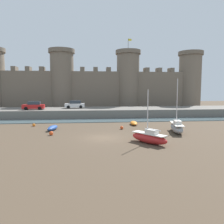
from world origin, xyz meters
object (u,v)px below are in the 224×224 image
object	(u,v)px
car_quay_east	(75,104)
car_quay_centre_east	(34,106)
rowboat_midflat_right	(53,128)
sailboat_midflat_left	(149,137)
sailboat_midflat_centre	(177,127)
rowboat_foreground_right	(134,123)
mooring_buoy_off_centre	(34,125)
mooring_buoy_near_shore	(122,128)
mooring_buoy_mid_mud	(51,133)

from	to	relation	value
car_quay_east	car_quay_centre_east	size ratio (longest dim) A/B	1.00
rowboat_midflat_right	sailboat_midflat_left	size ratio (longest dim) A/B	0.56
sailboat_midflat_centre	rowboat_midflat_right	bearing A→B (deg)	168.73
rowboat_foreground_right	car_quay_centre_east	distance (m)	20.67
rowboat_foreground_right	car_quay_centre_east	world-z (taller)	car_quay_centre_east
sailboat_midflat_centre	mooring_buoy_off_centre	bearing A→B (deg)	161.03
sailboat_midflat_centre	car_quay_east	world-z (taller)	sailboat_midflat_centre
sailboat_midflat_left	rowboat_foreground_right	size ratio (longest dim) A/B	1.85
rowboat_midflat_right	car_quay_centre_east	world-z (taller)	car_quay_centre_east
car_quay_east	car_quay_centre_east	world-z (taller)	same
rowboat_foreground_right	mooring_buoy_near_shore	bearing A→B (deg)	-123.63
mooring_buoy_near_shore	sailboat_midflat_left	bearing A→B (deg)	-78.91
sailboat_midflat_centre	car_quay_centre_east	world-z (taller)	sailboat_midflat_centre
mooring_buoy_mid_mud	car_quay_east	size ratio (longest dim) A/B	0.12
rowboat_foreground_right	mooring_buoy_off_centre	world-z (taller)	rowboat_foreground_right
mooring_buoy_near_shore	car_quay_east	world-z (taller)	car_quay_east
sailboat_midflat_centre	mooring_buoy_mid_mud	distance (m)	15.87
rowboat_midflat_right	mooring_buoy_off_centre	distance (m)	4.85
mooring_buoy_off_centre	mooring_buoy_mid_mud	bearing A→B (deg)	-61.59
rowboat_midflat_right	car_quay_centre_east	xyz separation A→B (m)	(-5.81, 13.72, 2.11)
sailboat_midflat_centre	car_quay_east	xyz separation A→B (m)	(-14.32, 19.65, 1.76)
mooring_buoy_near_shore	car_quay_centre_east	world-z (taller)	car_quay_centre_east
car_quay_centre_east	rowboat_midflat_right	bearing A→B (deg)	-67.04
sailboat_midflat_left	mooring_buoy_near_shore	size ratio (longest dim) A/B	11.82
mooring_buoy_mid_mud	mooring_buoy_near_shore	size ratio (longest dim) A/B	1.06
sailboat_midflat_centre	mooring_buoy_mid_mud	xyz separation A→B (m)	(-15.86, -0.19, -0.44)
sailboat_midflat_left	rowboat_foreground_right	bearing A→B (deg)	86.09
sailboat_midflat_centre	car_quay_centre_east	bearing A→B (deg)	142.46
rowboat_midflat_right	car_quay_east	world-z (taller)	car_quay_east
rowboat_foreground_right	mooring_buoy_off_centre	distance (m)	15.31
rowboat_midflat_right	sailboat_midflat_centre	xyz separation A→B (m)	(16.26, -3.24, 0.35)
mooring_buoy_mid_mud	car_quay_centre_east	distance (m)	18.38
rowboat_midflat_right	mooring_buoy_near_shore	bearing A→B (deg)	-1.62
mooring_buoy_off_centre	mooring_buoy_near_shore	bearing A→B (deg)	-16.33
rowboat_midflat_right	rowboat_foreground_right	size ratio (longest dim) A/B	1.04
sailboat_midflat_centre	car_quay_centre_east	xyz separation A→B (m)	(-22.08, 16.97, 1.76)
rowboat_foreground_right	mooring_buoy_off_centre	size ratio (longest dim) A/B	6.66
mooring_buoy_near_shore	car_quay_centre_east	distance (m)	20.88
sailboat_midflat_left	sailboat_midflat_centre	world-z (taller)	sailboat_midflat_centre
sailboat_midflat_centre	mooring_buoy_off_centre	size ratio (longest dim) A/B	15.42
rowboat_foreground_right	car_quay_centre_east	bearing A→B (deg)	149.86
mooring_buoy_mid_mud	mooring_buoy_near_shore	xyz separation A→B (m)	(9.12, 3.16, -0.01)
sailboat_midflat_centre	rowboat_foreground_right	size ratio (longest dim) A/B	2.32
sailboat_midflat_left	mooring_buoy_mid_mud	bearing A→B (deg)	154.48
sailboat_midflat_centre	rowboat_foreground_right	bearing A→B (deg)	122.91
sailboat_midflat_left	mooring_buoy_mid_mud	xyz separation A→B (m)	(-10.75, 5.13, -0.37)
mooring_buoy_off_centre	mooring_buoy_near_shore	size ratio (longest dim) A/B	0.96
mooring_buoy_off_centre	car_quay_east	xyz separation A→B (m)	(5.29, 12.91, 2.21)
rowboat_foreground_right	car_quay_east	xyz separation A→B (m)	(-10.02, 13.01, 2.14)
rowboat_midflat_right	mooring_buoy_mid_mud	distance (m)	3.45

